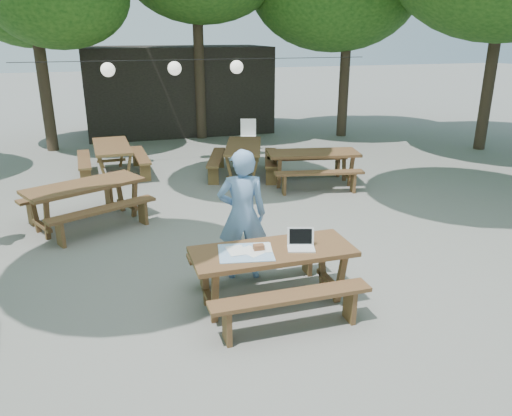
{
  "coord_description": "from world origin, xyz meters",
  "views": [
    {
      "loc": [
        -2.04,
        -6.88,
        3.27
      ],
      "look_at": [
        -0.2,
        -0.9,
        1.05
      ],
      "focal_mm": 35.0,
      "sensor_mm": 36.0,
      "label": 1
    }
  ],
  "objects_px": {
    "plastic_chair": "(248,142)",
    "woman": "(242,215)",
    "picnic_table_nw": "(86,204)",
    "main_picnic_table": "(272,276)"
  },
  "relations": [
    {
      "from": "plastic_chair",
      "to": "woman",
      "type": "bearing_deg",
      "value": -89.92
    },
    {
      "from": "picnic_table_nw",
      "to": "plastic_chair",
      "type": "relative_size",
      "value": 2.66
    },
    {
      "from": "woman",
      "to": "plastic_chair",
      "type": "relative_size",
      "value": 2.04
    },
    {
      "from": "main_picnic_table",
      "to": "plastic_chair",
      "type": "height_order",
      "value": "plastic_chair"
    },
    {
      "from": "woman",
      "to": "picnic_table_nw",
      "type": "bearing_deg",
      "value": -42.1
    },
    {
      "from": "main_picnic_table",
      "to": "woman",
      "type": "bearing_deg",
      "value": 100.18
    },
    {
      "from": "main_picnic_table",
      "to": "picnic_table_nw",
      "type": "bearing_deg",
      "value": 122.21
    },
    {
      "from": "picnic_table_nw",
      "to": "plastic_chair",
      "type": "xyz_separation_m",
      "value": [
        4.37,
        4.7,
        -0.13
      ]
    },
    {
      "from": "picnic_table_nw",
      "to": "woman",
      "type": "xyz_separation_m",
      "value": [
        2.11,
        -2.75,
        0.53
      ]
    },
    {
      "from": "main_picnic_table",
      "to": "woman",
      "type": "xyz_separation_m",
      "value": [
        -0.15,
        0.85,
        0.53
      ]
    }
  ]
}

